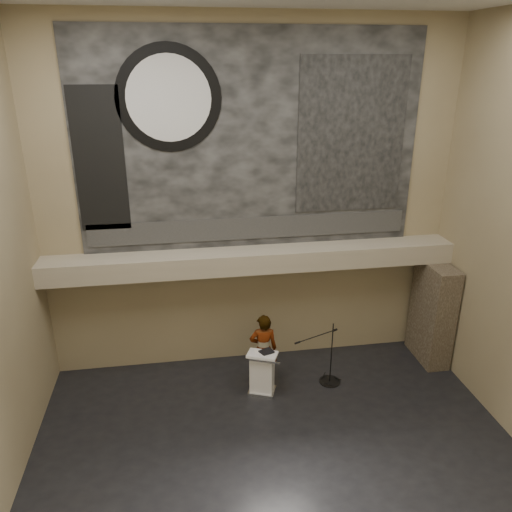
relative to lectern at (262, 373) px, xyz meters
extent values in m
plane|color=black|center=(-0.01, -2.33, -0.55)|extent=(10.00, 10.00, 0.00)
cube|color=#857454|center=(-0.01, 1.67, 3.70)|extent=(10.00, 0.02, 8.50)
cube|color=#857454|center=(-0.01, -6.33, 3.70)|extent=(10.00, 0.02, 8.50)
cube|color=gray|center=(-0.01, 1.27, 2.40)|extent=(10.00, 0.80, 0.50)
cylinder|color=#B2893D|center=(-1.61, 1.22, 2.12)|extent=(0.04, 0.04, 0.06)
cylinder|color=#B2893D|center=(1.89, 1.22, 2.12)|extent=(0.04, 0.04, 0.06)
cube|color=black|center=(-0.01, 1.64, 5.15)|extent=(8.00, 0.05, 5.00)
cube|color=#2A2A2A|center=(-0.01, 1.60, 3.10)|extent=(7.76, 0.02, 0.55)
cylinder|color=black|center=(-1.81, 1.60, 6.15)|extent=(2.30, 0.02, 2.30)
cylinder|color=silver|center=(-1.81, 1.58, 6.15)|extent=(1.84, 0.02, 1.84)
cube|color=black|center=(2.39, 1.60, 5.25)|extent=(2.60, 0.02, 3.60)
cube|color=black|center=(-3.41, 1.60, 4.85)|extent=(1.10, 0.02, 3.20)
cube|color=#3D3225|center=(4.64, 0.82, 0.80)|extent=(0.60, 1.40, 2.70)
cube|color=silver|center=(0.00, 0.00, -0.51)|extent=(0.74, 0.66, 0.08)
cube|color=white|center=(0.00, 0.00, 0.01)|extent=(0.64, 0.54, 0.96)
cube|color=white|center=(0.00, -0.02, 0.52)|extent=(0.82, 0.70, 0.13)
cube|color=black|center=(0.10, 0.01, 0.56)|extent=(0.38, 0.35, 0.04)
cube|color=white|center=(-0.07, -0.01, 0.55)|extent=(0.24, 0.31, 0.00)
imported|color=silver|center=(0.10, 0.42, 0.38)|extent=(0.71, 0.49, 1.86)
cylinder|color=black|center=(1.74, 0.14, -0.54)|extent=(0.52, 0.52, 0.02)
cylinder|color=black|center=(1.74, 0.14, 0.27)|extent=(0.03, 0.03, 1.65)
cylinder|color=black|center=(1.26, -0.05, 0.90)|extent=(1.08, 0.46, 0.02)
camera|label=1|loc=(-1.72, -9.85, 6.93)|focal=35.00mm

